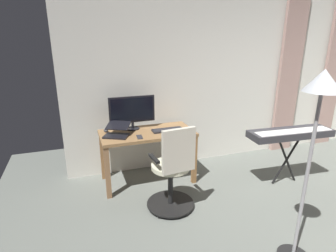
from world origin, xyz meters
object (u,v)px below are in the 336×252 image
at_px(desk, 147,139).
at_px(piano_keyboard, 290,134).
at_px(office_chair, 173,172).
at_px(computer_monitor, 132,111).
at_px(laptop, 117,132).
at_px(computer_mouse, 106,130).
at_px(computer_keyboard, 168,130).
at_px(cell_phone_face_up, 140,137).
at_px(floor_lamp, 318,113).

relative_size(desk, piano_keyboard, 1.07).
relative_size(office_chair, computer_monitor, 1.67).
relative_size(desk, computer_monitor, 1.99).
height_order(laptop, computer_mouse, laptop).
relative_size(computer_keyboard, piano_keyboard, 0.36).
xyz_separation_m(office_chair, cell_phone_face_up, (0.23, -0.59, 0.25)).
bearing_deg(floor_lamp, office_chair, -53.28).
xyz_separation_m(computer_monitor, computer_mouse, (0.37, -0.00, -0.24)).
relative_size(computer_keyboard, computer_mouse, 4.18).
bearing_deg(office_chair, computer_monitor, 98.62).
xyz_separation_m(office_chair, computer_monitor, (0.24, -0.95, 0.50)).
bearing_deg(floor_lamp, computer_keyboard, -71.10).
relative_size(computer_monitor, floor_lamp, 0.36).
bearing_deg(computer_mouse, computer_keyboard, 163.34).
xyz_separation_m(desk, laptop, (0.40, 0.02, 0.16)).
xyz_separation_m(desk, piano_keyboard, (-1.77, 0.67, 0.09)).
height_order(desk, laptop, laptop).
bearing_deg(laptop, computer_keyboard, -154.48).
bearing_deg(office_chair, cell_phone_face_up, 106.09).
xyz_separation_m(office_chair, floor_lamp, (-0.79, 1.06, 0.89)).
bearing_deg(computer_monitor, piano_keyboard, 155.93).
xyz_separation_m(computer_mouse, floor_lamp, (-1.40, 2.01, 0.63)).
bearing_deg(piano_keyboard, floor_lamp, 56.26).
height_order(computer_mouse, piano_keyboard, piano_keyboard).
xyz_separation_m(computer_monitor, computer_keyboard, (-0.42, 0.24, -0.25)).
bearing_deg(computer_monitor, computer_keyboard, 151.04).
xyz_separation_m(desk, computer_mouse, (0.52, -0.19, 0.13)).
bearing_deg(cell_phone_face_up, office_chair, 116.95).
distance_m(desk, laptop, 0.43).
height_order(desk, piano_keyboard, piano_keyboard).
bearing_deg(computer_monitor, computer_mouse, -0.24).
bearing_deg(laptop, computer_monitor, -112.40).
height_order(desk, computer_keyboard, computer_keyboard).
distance_m(desk, computer_keyboard, 0.30).
relative_size(computer_monitor, piano_keyboard, 0.54).
bearing_deg(cell_phone_face_up, piano_keyboard, 170.58).
xyz_separation_m(desk, computer_monitor, (0.15, -0.19, 0.37)).
xyz_separation_m(cell_phone_face_up, floor_lamp, (-1.02, 1.64, 0.64)).
bearing_deg(computer_mouse, floor_lamp, 124.83).
bearing_deg(computer_keyboard, cell_phone_face_up, 16.86).
distance_m(desk, floor_lamp, 2.16).
bearing_deg(floor_lamp, cell_phone_face_up, -58.11).
bearing_deg(piano_keyboard, computer_mouse, -16.34).
xyz_separation_m(cell_phone_face_up, piano_keyboard, (-1.92, 0.50, -0.02)).
bearing_deg(laptop, cell_phone_face_up, 176.90).
distance_m(laptop, piano_keyboard, 2.27).
relative_size(laptop, floor_lamp, 0.24).
relative_size(office_chair, piano_keyboard, 0.90).
distance_m(computer_mouse, cell_phone_face_up, 0.52).
relative_size(office_chair, floor_lamp, 0.61).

